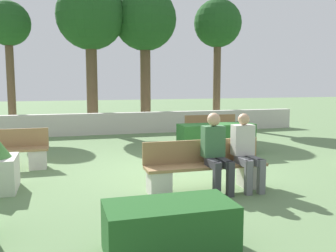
# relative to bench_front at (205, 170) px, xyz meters

# --- Properties ---
(ground_plane) EXTENTS (60.00, 60.00, 0.00)m
(ground_plane) POSITION_rel_bench_front_xyz_m (-0.15, 1.53, -0.35)
(ground_plane) COLOR #607F51
(perimeter_wall) EXTENTS (13.45, 0.30, 0.76)m
(perimeter_wall) POSITION_rel_bench_front_xyz_m (-0.15, 7.41, 0.04)
(perimeter_wall) COLOR beige
(perimeter_wall) RESTS_ON ground_plane
(bench_front) EXTENTS (2.17, 0.48, 0.86)m
(bench_front) POSITION_rel_bench_front_xyz_m (0.00, 0.00, 0.00)
(bench_front) COLOR #937047
(bench_front) RESTS_ON ground_plane
(bench_left_side) EXTENTS (1.68, 0.48, 0.86)m
(bench_left_side) POSITION_rel_bench_front_xyz_m (-3.54, 2.57, -0.02)
(bench_left_side) COLOR #937047
(bench_left_side) RESTS_ON ground_plane
(bench_right_side) EXTENTS (1.67, 0.49, 0.86)m
(bench_right_side) POSITION_rel_bench_front_xyz_m (2.05, 4.55, -0.02)
(bench_right_side) COLOR #937047
(bench_right_side) RESTS_ON ground_plane
(person_seated_man) EXTENTS (0.38, 0.64, 1.36)m
(person_seated_man) POSITION_rel_bench_front_xyz_m (0.13, -0.14, 0.41)
(person_seated_man) COLOR #333338
(person_seated_man) RESTS_ON ground_plane
(person_seated_woman) EXTENTS (0.38, 0.64, 1.34)m
(person_seated_woman) POSITION_rel_bench_front_xyz_m (0.70, -0.14, 0.39)
(person_seated_woman) COLOR slate
(person_seated_woman) RESTS_ON ground_plane
(hedge_block_near_right) EXTENTS (1.44, 0.73, 0.57)m
(hedge_block_near_right) POSITION_rel_bench_front_xyz_m (-1.28, -2.15, -0.06)
(hedge_block_near_right) COLOR #235623
(hedge_block_near_right) RESTS_ON ground_plane
(hedge_block_mid_left) EXTENTS (1.93, 0.68, 0.82)m
(hedge_block_mid_left) POSITION_rel_bench_front_xyz_m (1.40, 2.78, 0.06)
(hedge_block_mid_left) COLOR #286028
(hedge_block_mid_left) RESTS_ON ground_plane
(tree_leftmost) EXTENTS (1.59, 1.59, 4.75)m
(tree_leftmost) POSITION_rel_bench_front_xyz_m (-4.14, 8.77, 3.46)
(tree_leftmost) COLOR brown
(tree_leftmost) RESTS_ON ground_plane
(tree_center_left) EXTENTS (2.57, 2.57, 5.64)m
(tree_center_left) POSITION_rel_bench_front_xyz_m (-1.23, 8.71, 3.92)
(tree_center_left) COLOR brown
(tree_center_left) RESTS_ON ground_plane
(tree_center_right) EXTENTS (2.48, 2.48, 5.57)m
(tree_center_right) POSITION_rel_bench_front_xyz_m (0.89, 8.81, 3.89)
(tree_center_right) COLOR brown
(tree_center_right) RESTS_ON ground_plane
(tree_rightmost) EXTENTS (1.94, 1.94, 5.22)m
(tree_rightmost) POSITION_rel_bench_front_xyz_m (3.87, 8.51, 3.79)
(tree_rightmost) COLOR brown
(tree_rightmost) RESTS_ON ground_plane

